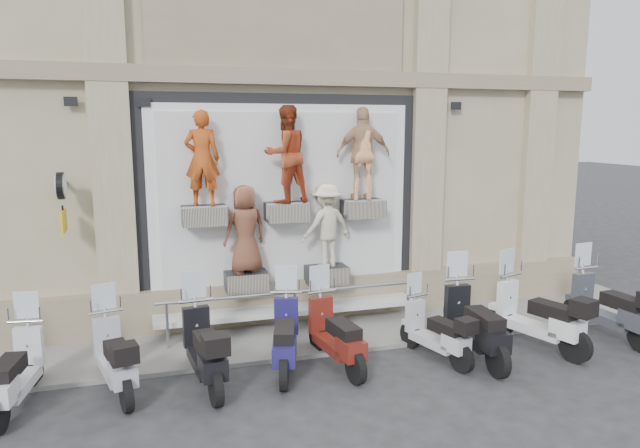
# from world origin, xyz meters

# --- Properties ---
(ground) EXTENTS (90.00, 90.00, 0.00)m
(ground) POSITION_xyz_m (0.00, 0.00, 0.00)
(ground) COLOR #29292B
(ground) RESTS_ON ground
(sidewalk) EXTENTS (16.00, 2.20, 0.08)m
(sidewalk) POSITION_xyz_m (0.00, 2.10, 0.04)
(sidewalk) COLOR gray
(sidewalk) RESTS_ON ground
(building) EXTENTS (14.00, 8.60, 12.00)m
(building) POSITION_xyz_m (0.00, 7.00, 6.00)
(building) COLOR tan
(building) RESTS_ON ground
(shop_vitrine) EXTENTS (5.60, 0.93, 4.30)m
(shop_vitrine) POSITION_xyz_m (0.09, 2.74, 2.46)
(shop_vitrine) COLOR black
(shop_vitrine) RESTS_ON ground
(guard_rail) EXTENTS (5.06, 0.10, 0.93)m
(guard_rail) POSITION_xyz_m (0.00, 2.00, 0.47)
(guard_rail) COLOR #9EA0A5
(guard_rail) RESTS_ON ground
(clock_sign_bracket) EXTENTS (0.10, 0.80, 1.02)m
(clock_sign_bracket) POSITION_xyz_m (-3.90, 2.47, 2.80)
(clock_sign_bracket) COLOR black
(clock_sign_bracket) RESTS_ON ground
(scooter_b) EXTENTS (0.81, 1.94, 1.53)m
(scooter_b) POSITION_xyz_m (-4.40, 0.54, 0.76)
(scooter_b) COLOR silver
(scooter_b) RESTS_ON ground
(scooter_c) EXTENTS (0.99, 1.96, 1.53)m
(scooter_c) POSITION_xyz_m (-3.10, 0.66, 0.77)
(scooter_c) COLOR #A0A4AE
(scooter_c) RESTS_ON ground
(scooter_d) EXTENTS (0.81, 2.07, 1.64)m
(scooter_d) POSITION_xyz_m (-1.80, 0.53, 0.82)
(scooter_d) COLOR black
(scooter_d) RESTS_ON ground
(scooter_e) EXTENTS (1.07, 2.06, 1.61)m
(scooter_e) POSITION_xyz_m (-0.49, 0.69, 0.80)
(scooter_e) COLOR #1A164E
(scooter_e) RESTS_ON ground
(scooter_f) EXTENTS (0.83, 2.01, 1.58)m
(scooter_f) POSITION_xyz_m (0.33, 0.59, 0.79)
(scooter_f) COLOR #5F1810
(scooter_f) RESTS_ON ground
(scooter_g) EXTENTS (0.93, 1.79, 1.39)m
(scooter_g) POSITION_xyz_m (2.05, 0.39, 0.70)
(scooter_g) COLOR #AFB2B6
(scooter_g) RESTS_ON ground
(scooter_h) EXTENTS (0.73, 2.16, 1.73)m
(scooter_h) POSITION_xyz_m (2.70, 0.23, 0.87)
(scooter_h) COLOR black
(scooter_h) RESTS_ON ground
(scooter_i) EXTENTS (1.24, 2.18, 1.70)m
(scooter_i) POSITION_xyz_m (4.00, 0.30, 0.85)
(scooter_i) COLOR silver
(scooter_i) RESTS_ON ground
(scooter_j) EXTENTS (0.78, 2.13, 1.69)m
(scooter_j) POSITION_xyz_m (5.63, 0.35, 0.85)
(scooter_j) COLOR #32353D
(scooter_j) RESTS_ON ground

